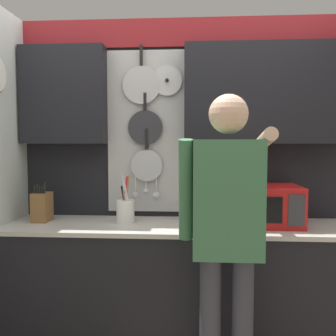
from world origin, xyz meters
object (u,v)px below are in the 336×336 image
utensil_crock (125,209)px  microwave (264,205)px  knife_block (42,207)px  person (227,222)px

utensil_crock → microwave: bearing=-0.1°
microwave → utensil_crock: 0.97m
microwave → utensil_crock: bearing=179.9°
knife_block → utensil_crock: 0.60m
microwave → knife_block: bearing=180.0°
microwave → person: 0.60m
person → utensil_crock: bearing=141.8°
microwave → knife_block: size_ratio=1.66×
microwave → utensil_crock: (-0.97, 0.00, -0.04)m
microwave → person: person is taller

